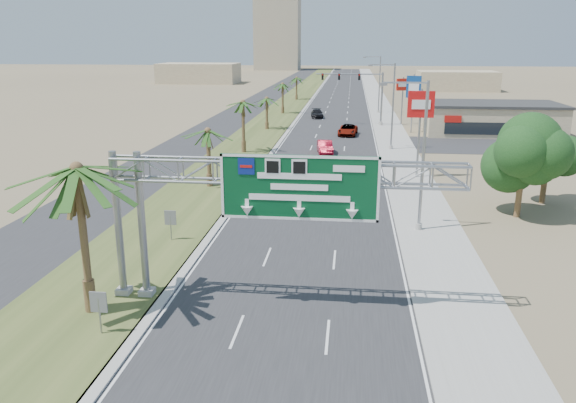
% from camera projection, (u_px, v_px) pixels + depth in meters
% --- Properties ---
extents(road, '(12.00, 300.00, 0.02)m').
position_uv_depth(road, '(340.00, 100.00, 123.01)').
color(road, '#28282B').
rests_on(road, ground).
extents(sidewalk_right, '(4.00, 300.00, 0.10)m').
position_uv_depth(sidewalk_right, '(379.00, 101.00, 122.08)').
color(sidewalk_right, '#9E9B93').
rests_on(sidewalk_right, ground).
extents(median_grass, '(7.00, 300.00, 0.12)m').
position_uv_depth(median_grass, '(294.00, 100.00, 124.08)').
color(median_grass, '#3D4D22').
rests_on(median_grass, ground).
extents(opposing_road, '(8.00, 300.00, 0.02)m').
position_uv_depth(opposing_road, '(263.00, 100.00, 124.85)').
color(opposing_road, '#28282B').
rests_on(opposing_road, ground).
extents(sign_gantry, '(16.75, 1.24, 7.50)m').
position_uv_depth(sign_gantry, '(266.00, 183.00, 25.83)').
color(sign_gantry, gray).
rests_on(sign_gantry, ground).
extents(palm_near, '(5.70, 5.70, 8.35)m').
position_uv_depth(palm_near, '(77.00, 170.00, 24.63)').
color(palm_near, brown).
rests_on(palm_near, ground).
extents(palm_row_b, '(3.99, 3.99, 5.95)m').
position_uv_depth(palm_row_b, '(208.00, 132.00, 48.15)').
color(palm_row_b, brown).
rests_on(palm_row_b, ground).
extents(palm_row_c, '(3.99, 3.99, 6.75)m').
position_uv_depth(palm_row_c, '(243.00, 103.00, 63.24)').
color(palm_row_c, brown).
rests_on(palm_row_c, ground).
extents(palm_row_d, '(3.99, 3.99, 5.45)m').
position_uv_depth(palm_row_d, '(267.00, 99.00, 80.78)').
color(palm_row_d, brown).
rests_on(palm_row_d, ground).
extents(palm_row_e, '(3.99, 3.99, 6.15)m').
position_uv_depth(palm_row_e, '(283.00, 85.00, 98.75)').
color(palm_row_e, brown).
rests_on(palm_row_e, ground).
extents(palm_row_f, '(3.99, 3.99, 5.75)m').
position_uv_depth(palm_row_f, '(297.00, 78.00, 122.75)').
color(palm_row_f, brown).
rests_on(palm_row_f, ground).
extents(streetlight_near, '(3.27, 0.44, 10.00)m').
position_uv_depth(streetlight_near, '(420.00, 163.00, 36.84)').
color(streetlight_near, gray).
rests_on(streetlight_near, ground).
extents(streetlight_mid, '(3.27, 0.44, 10.00)m').
position_uv_depth(streetlight_mid, '(391.00, 110.00, 65.51)').
color(streetlight_mid, gray).
rests_on(streetlight_mid, ground).
extents(streetlight_far, '(3.27, 0.44, 10.00)m').
position_uv_depth(streetlight_far, '(378.00, 87.00, 99.91)').
color(streetlight_far, gray).
rests_on(streetlight_far, ground).
extents(signal_mast, '(10.28, 0.71, 8.00)m').
position_uv_depth(signal_mast, '(368.00, 93.00, 84.78)').
color(signal_mast, gray).
rests_on(signal_mast, ground).
extents(store_building, '(18.00, 10.00, 4.00)m').
position_uv_depth(store_building, '(491.00, 119.00, 78.03)').
color(store_building, tan).
rests_on(store_building, ground).
extents(oak_near, '(4.50, 4.50, 6.80)m').
position_uv_depth(oak_near, '(524.00, 156.00, 39.87)').
color(oak_near, brown).
rests_on(oak_near, ground).
extents(oak_far, '(3.50, 3.50, 5.60)m').
position_uv_depth(oak_far, '(548.00, 156.00, 43.56)').
color(oak_far, brown).
rests_on(oak_far, ground).
extents(median_signback_a, '(0.75, 0.08, 2.08)m').
position_uv_depth(median_signback_a, '(99.00, 305.00, 24.07)').
color(median_signback_a, gray).
rests_on(median_signback_a, ground).
extents(median_signback_b, '(0.75, 0.08, 2.08)m').
position_uv_depth(median_signback_b, '(170.00, 220.00, 35.61)').
color(median_signback_b, gray).
rests_on(median_signback_b, ground).
extents(tower_distant, '(20.00, 16.00, 35.00)m').
position_uv_depth(tower_distant, '(278.00, 30.00, 255.48)').
color(tower_distant, tan).
rests_on(tower_distant, ground).
extents(building_distant_left, '(24.00, 14.00, 6.00)m').
position_uv_depth(building_distant_left, '(199.00, 73.00, 174.84)').
color(building_distant_left, tan).
rests_on(building_distant_left, ground).
extents(building_distant_right, '(20.00, 12.00, 5.00)m').
position_uv_depth(building_distant_right, '(457.00, 81.00, 147.75)').
color(building_distant_right, tan).
rests_on(building_distant_right, ground).
extents(car_left_lane, '(2.08, 4.89, 1.65)m').
position_uv_depth(car_left_lane, '(288.00, 177.00, 49.60)').
color(car_left_lane, black).
rests_on(car_left_lane, ground).
extents(car_mid_lane, '(2.18, 4.75, 1.51)m').
position_uv_depth(car_mid_lane, '(325.00, 147.00, 64.02)').
color(car_mid_lane, maroon).
rests_on(car_mid_lane, ground).
extents(car_right_lane, '(2.85, 5.40, 1.45)m').
position_uv_depth(car_right_lane, '(348.00, 130.00, 76.78)').
color(car_right_lane, gray).
rests_on(car_right_lane, ground).
extents(car_far, '(2.50, 4.98, 1.39)m').
position_uv_depth(car_far, '(317.00, 114.00, 94.63)').
color(car_far, black).
rests_on(car_far, ground).
extents(pole_sign_red_near, '(2.41, 0.44, 8.27)m').
position_uv_depth(pole_sign_red_near, '(421.00, 109.00, 51.17)').
color(pole_sign_red_near, gray).
rests_on(pole_sign_red_near, ground).
extents(pole_sign_blue, '(2.01, 0.80, 8.07)m').
position_uv_depth(pole_sign_blue, '(414.00, 89.00, 77.68)').
color(pole_sign_blue, gray).
rests_on(pole_sign_blue, ground).
extents(pole_sign_red_far, '(2.16, 1.09, 7.19)m').
position_uv_depth(pole_sign_red_far, '(403.00, 88.00, 85.82)').
color(pole_sign_red_far, gray).
rests_on(pole_sign_red_far, ground).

